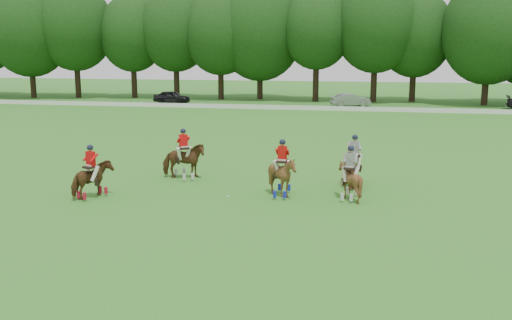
% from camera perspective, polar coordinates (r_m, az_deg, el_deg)
% --- Properties ---
extents(ground, '(180.00, 180.00, 0.00)m').
position_cam_1_polar(ground, '(21.10, -6.17, -5.74)').
color(ground, '#316A1E').
rests_on(ground, ground).
extents(tree_line, '(117.98, 14.32, 14.75)m').
position_cam_1_polar(tree_line, '(67.59, 6.36, 12.83)').
color(tree_line, black).
rests_on(tree_line, ground).
extents(boundary_rail, '(120.00, 0.10, 0.44)m').
position_cam_1_polar(boundary_rail, '(57.88, 5.08, 5.22)').
color(boundary_rail, white).
rests_on(boundary_rail, ground).
extents(car_left, '(4.14, 1.68, 1.41)m').
position_cam_1_polar(car_left, '(65.76, -8.41, 6.27)').
color(car_left, black).
rests_on(car_left, ground).
extents(car_mid, '(4.44, 2.78, 1.38)m').
position_cam_1_polar(car_mid, '(62.02, 9.42, 5.94)').
color(car_mid, gray).
rests_on(car_mid, ground).
extents(polo_red_a, '(1.47, 1.97, 2.23)m').
position_cam_1_polar(polo_red_a, '(24.47, -16.11, -1.83)').
color(polo_red_a, '#462612').
rests_on(polo_red_a, ground).
extents(polo_red_b, '(2.22, 2.18, 2.40)m').
position_cam_1_polar(polo_red_b, '(27.18, -7.24, -0.06)').
color(polo_red_b, '#462612').
rests_on(polo_red_b, ground).
extents(polo_red_c, '(1.39, 1.56, 2.41)m').
position_cam_1_polar(polo_red_c, '(23.80, 2.63, -1.56)').
color(polo_red_c, '#462612').
rests_on(polo_red_c, ground).
extents(polo_stripe_a, '(1.31, 2.11, 2.35)m').
position_cam_1_polar(polo_stripe_a, '(25.78, 9.76, -0.79)').
color(polo_stripe_a, '#462612').
rests_on(polo_stripe_a, ground).
extents(polo_stripe_b, '(1.42, 1.55, 2.23)m').
position_cam_1_polar(polo_stripe_b, '(23.59, 9.36, -2.02)').
color(polo_stripe_b, '#462612').
rests_on(polo_stripe_b, ground).
extents(polo_ball, '(0.09, 0.09, 0.09)m').
position_cam_1_polar(polo_ball, '(23.72, -2.86, -3.68)').
color(polo_ball, white).
rests_on(polo_ball, ground).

